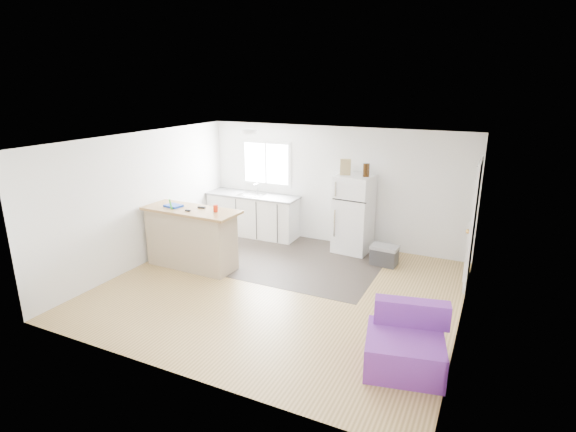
# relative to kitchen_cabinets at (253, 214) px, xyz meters

# --- Properties ---
(room) EXTENTS (5.51, 5.01, 2.41)m
(room) POSITION_rel_kitchen_cabinets_xyz_m (1.73, -2.18, 0.74)
(room) COLOR olive
(room) RESTS_ON ground
(vinyl_zone) EXTENTS (4.05, 2.50, 0.00)m
(vinyl_zone) POSITION_rel_kitchen_cabinets_xyz_m (1.01, -0.93, -0.46)
(vinyl_zone) COLOR #312A24
(vinyl_zone) RESTS_ON floor
(window) EXTENTS (1.18, 0.06, 0.98)m
(window) POSITION_rel_kitchen_cabinets_xyz_m (0.18, 0.30, 1.09)
(window) COLOR white
(window) RESTS_ON back_wall
(interior_door) EXTENTS (0.11, 0.92, 2.10)m
(interior_door) POSITION_rel_kitchen_cabinets_xyz_m (4.46, -0.63, 0.55)
(interior_door) COLOR white
(interior_door) RESTS_ON right_wall
(ceiling_fixture) EXTENTS (0.30, 0.30, 0.07)m
(ceiling_fixture) POSITION_rel_kitchen_cabinets_xyz_m (0.53, -0.98, 1.90)
(ceiling_fixture) COLOR white
(ceiling_fixture) RESTS_ON ceiling
(kitchen_cabinets) EXTENTS (2.05, 0.66, 1.19)m
(kitchen_cabinets) POSITION_rel_kitchen_cabinets_xyz_m (0.00, 0.00, 0.00)
(kitchen_cabinets) COLOR white
(kitchen_cabinets) RESTS_ON floor
(peninsula) EXTENTS (1.79, 0.72, 1.09)m
(peninsula) POSITION_rel_kitchen_cabinets_xyz_m (-0.11, -2.02, 0.09)
(peninsula) COLOR tan
(peninsula) RESTS_ON floor
(refrigerator) EXTENTS (0.73, 0.70, 1.53)m
(refrigerator) POSITION_rel_kitchen_cabinets_xyz_m (2.27, -0.02, 0.30)
(refrigerator) COLOR white
(refrigerator) RESTS_ON floor
(cooler) EXTENTS (0.51, 0.36, 0.37)m
(cooler) POSITION_rel_kitchen_cabinets_xyz_m (3.02, -0.45, -0.27)
(cooler) COLOR #2F2F32
(cooler) RESTS_ON floor
(purple_seat) EXTENTS (1.04, 1.00, 0.73)m
(purple_seat) POSITION_rel_kitchen_cabinets_xyz_m (3.99, -3.39, -0.20)
(purple_seat) COLOR purple
(purple_seat) RESTS_ON floor
(cleaner_jug) EXTENTS (0.17, 0.14, 0.33)m
(cleaner_jug) POSITION_rel_kitchen_cabinets_xyz_m (-0.01, -2.08, -0.32)
(cleaner_jug) COLOR white
(cleaner_jug) RESTS_ON floor
(mop) EXTENTS (0.22, 0.36, 1.29)m
(mop) POSITION_rel_kitchen_cabinets_xyz_m (-0.47, -2.16, -0.23)
(mop) COLOR green
(mop) RESTS_ON floor
(red_cup) EXTENTS (0.09, 0.09, 0.12)m
(red_cup) POSITION_rel_kitchen_cabinets_xyz_m (0.41, -1.98, 0.69)
(red_cup) COLOR red
(red_cup) RESTS_ON peninsula
(blue_tray) EXTENTS (0.33, 0.26, 0.04)m
(blue_tray) POSITION_rel_kitchen_cabinets_xyz_m (-0.45, -2.04, 0.64)
(blue_tray) COLOR #133AB7
(blue_tray) RESTS_ON peninsula
(tool_a) EXTENTS (0.14, 0.06, 0.03)m
(tool_a) POSITION_rel_kitchen_cabinets_xyz_m (0.06, -1.90, 0.64)
(tool_a) COLOR black
(tool_a) RESTS_ON peninsula
(tool_b) EXTENTS (0.10, 0.05, 0.03)m
(tool_b) POSITION_rel_kitchen_cabinets_xyz_m (-0.04, -2.16, 0.64)
(tool_b) COLOR black
(tool_b) RESTS_ON peninsula
(cardboard_box) EXTENTS (0.22, 0.17, 0.30)m
(cardboard_box) POSITION_rel_kitchen_cabinets_xyz_m (2.08, -0.07, 1.22)
(cardboard_box) COLOR tan
(cardboard_box) RESTS_ON refrigerator
(bottle_left) EXTENTS (0.08, 0.08, 0.25)m
(bottle_left) POSITION_rel_kitchen_cabinets_xyz_m (2.47, -0.09, 1.19)
(bottle_left) COLOR #361E09
(bottle_left) RESTS_ON refrigerator
(bottle_right) EXTENTS (0.08, 0.08, 0.25)m
(bottle_right) POSITION_rel_kitchen_cabinets_xyz_m (2.52, -0.06, 1.19)
(bottle_right) COLOR #361E09
(bottle_right) RESTS_ON refrigerator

